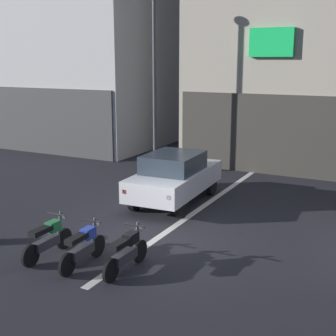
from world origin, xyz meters
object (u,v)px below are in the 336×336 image
at_px(car_white_crossing_near, 175,176).
at_px(motorcycle_green_row_leftmost, 48,239).
at_px(motorcycle_black_row_centre, 126,252).
at_px(motorcycle_blue_row_left_mid, 83,246).
at_px(street_lamp, 154,64).

xyz_separation_m(car_white_crossing_near, motorcycle_green_row_leftmost, (-0.71, -5.17, -0.43)).
bearing_deg(motorcycle_black_row_centre, motorcycle_blue_row_left_mid, -169.09).
height_order(motorcycle_blue_row_left_mid, motorcycle_black_row_centre, same).
height_order(motorcycle_green_row_leftmost, motorcycle_black_row_centre, same).
height_order(car_white_crossing_near, motorcycle_black_row_centre, car_white_crossing_near).
relative_size(street_lamp, motorcycle_green_row_leftmost, 4.32).
relative_size(motorcycle_blue_row_left_mid, motorcycle_black_row_centre, 1.00).
height_order(street_lamp, motorcycle_blue_row_left_mid, street_lamp).
bearing_deg(street_lamp, motorcycle_blue_row_left_mid, -71.30).
bearing_deg(car_white_crossing_near, motorcycle_blue_row_left_mid, -86.70).
relative_size(street_lamp, motorcycle_black_row_centre, 4.32).
distance_m(car_white_crossing_near, motorcycle_blue_row_left_mid, 5.19).
bearing_deg(motorcycle_black_row_centre, car_white_crossing_near, 104.74).
distance_m(street_lamp, motorcycle_green_row_leftmost, 9.56).
xyz_separation_m(motorcycle_green_row_leftmost, motorcycle_blue_row_left_mid, (1.01, 0.01, 0.00)).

